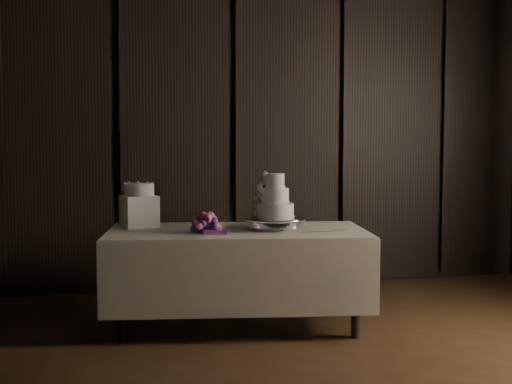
% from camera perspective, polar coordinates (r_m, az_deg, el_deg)
% --- Properties ---
extents(room, '(6.08, 7.08, 3.08)m').
position_cam_1_polar(room, '(3.60, 9.81, 4.81)').
color(room, black).
rests_on(room, ground).
extents(display_table, '(2.13, 1.34, 0.76)m').
position_cam_1_polar(display_table, '(5.56, -1.52, -6.54)').
color(display_table, beige).
rests_on(display_table, ground).
extents(cake_stand, '(0.59, 0.59, 0.09)m').
position_cam_1_polar(cake_stand, '(5.52, 1.54, -2.55)').
color(cake_stand, silver).
rests_on(cake_stand, display_table).
extents(wedding_cake, '(0.33, 0.29, 0.35)m').
position_cam_1_polar(wedding_cake, '(5.48, 1.33, -0.69)').
color(wedding_cake, white).
rests_on(wedding_cake, cake_stand).
extents(bouquet, '(0.35, 0.43, 0.18)m').
position_cam_1_polar(bouquet, '(5.37, -4.05, -2.58)').
color(bouquet, '#DC5182').
rests_on(bouquet, display_table).
extents(box_pedestal, '(0.31, 0.31, 0.25)m').
position_cam_1_polar(box_pedestal, '(5.74, -9.33, -1.53)').
color(box_pedestal, white).
rests_on(box_pedestal, display_table).
extents(small_cake, '(0.31, 0.31, 0.10)m').
position_cam_1_polar(small_cake, '(5.73, -9.35, 0.19)').
color(small_cake, white).
rests_on(small_cake, box_pedestal).
extents(cake_knife, '(0.37, 0.04, 0.01)m').
position_cam_1_polar(cake_knife, '(5.35, 4.90, -3.20)').
color(cake_knife, silver).
rests_on(cake_knife, display_table).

